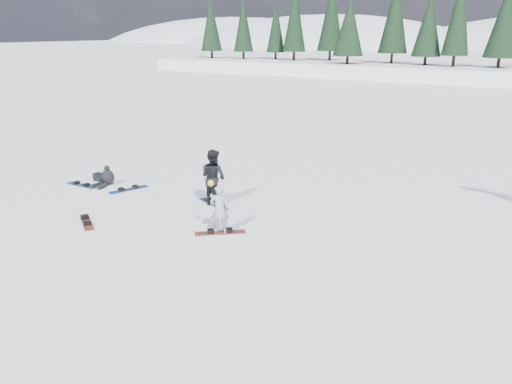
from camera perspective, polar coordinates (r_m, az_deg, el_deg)
ground at (r=15.36m, az=-6.01°, el=-4.02°), size 420.00×420.00×0.00m
alpine_backdrop at (r=202.44m, az=25.82°, el=10.75°), size 412.50×227.00×53.20m
snowboarder_woman at (r=14.60m, az=-4.21°, el=-1.94°), size 0.66×0.61×1.64m
snowboarder_man at (r=16.99m, az=-4.91°, el=1.68°), size 1.04×0.86×1.95m
seated_rider at (r=20.14m, az=-16.69°, el=1.59°), size 0.61×0.95×0.78m
gear_bag at (r=20.85m, az=-17.46°, el=1.64°), size 0.46×0.31×0.30m
snowboard_woman at (r=14.87m, az=-4.12°, el=-4.67°), size 1.35×1.16×0.03m
snowboard_man at (r=17.29m, az=-4.83°, el=-1.37°), size 1.50×0.82×0.03m
snowboard_loose_b at (r=16.51m, az=-18.80°, el=-3.28°), size 1.40×1.06×0.03m
snowboard_loose_a at (r=19.37m, az=-14.37°, el=0.27°), size 0.80×1.50×0.03m
snowboard_loose_c at (r=20.42m, az=-19.31°, el=0.72°), size 1.50×0.30×0.03m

